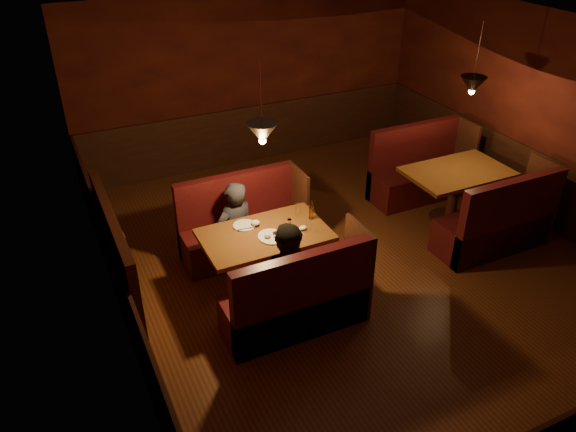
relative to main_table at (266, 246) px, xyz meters
name	(u,v)px	position (x,y,z in m)	size (l,w,h in m)	color
room	(339,194)	(0.99, 0.04, 0.44)	(6.02, 7.02, 2.92)	#592C12
main_table	(266,246)	(0.00, 0.00, 0.00)	(1.48, 0.90, 1.04)	#4F280C
main_bench_far	(242,229)	(0.02, 0.84, -0.26)	(1.63, 0.58, 1.11)	#3B060E
main_bench_near	(299,304)	(0.02, -0.84, -0.26)	(1.63, 0.58, 1.11)	#3B060E
second_table	(456,184)	(3.08, 0.29, -0.01)	(1.45, 0.93, 0.82)	#4F280C
second_bench_far	(418,174)	(3.11, 1.16, -0.25)	(1.60, 0.60, 1.15)	#3B060E
second_bench_near	(498,227)	(3.11, -0.57, -0.25)	(1.60, 0.60, 1.15)	#3B060E
diner_a	(234,212)	(-0.14, 0.67, 0.15)	(0.55, 0.36, 1.52)	#272830
diner_b	(292,258)	(0.07, -0.55, 0.15)	(0.74, 0.58, 1.53)	black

